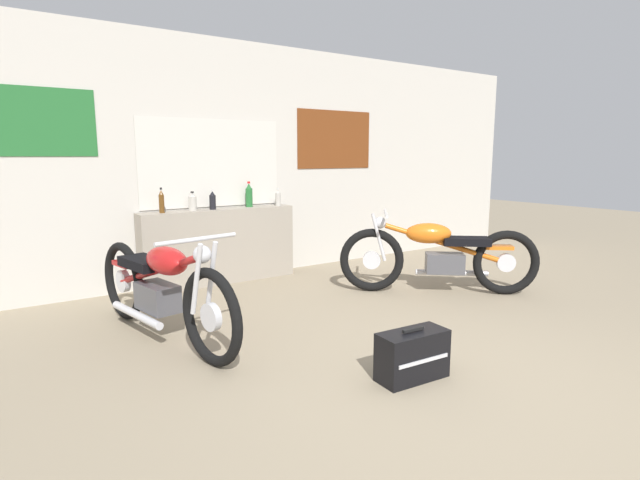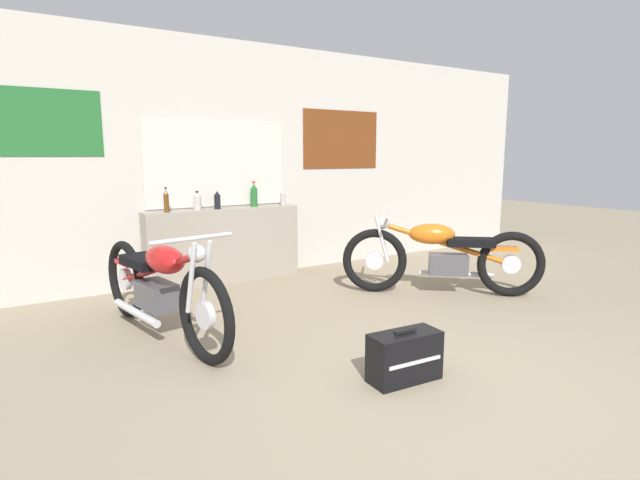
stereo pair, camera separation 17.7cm
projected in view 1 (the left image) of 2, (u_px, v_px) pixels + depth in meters
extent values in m
plane|color=gray|center=(469.00, 394.00, 3.12)|extent=(24.00, 24.00, 0.00)
cube|color=beige|center=(223.00, 162.00, 5.90)|extent=(10.00, 0.06, 2.80)
cube|color=silver|center=(212.00, 163.00, 5.78)|extent=(1.64, 0.01, 0.95)
cube|color=beige|center=(212.00, 163.00, 5.78)|extent=(1.70, 0.01, 1.01)
cube|color=brown|center=(335.00, 140.00, 6.71)|extent=(1.18, 0.01, 0.76)
cube|color=#23662D|center=(34.00, 122.00, 4.73)|extent=(1.09, 0.01, 0.65)
cube|color=gray|center=(220.00, 246.00, 5.83)|extent=(1.83, 0.28, 0.87)
cylinder|color=#5B3814|center=(162.00, 204.00, 5.35)|extent=(0.06, 0.06, 0.20)
cone|color=#5B3814|center=(161.00, 192.00, 5.33)|extent=(0.05, 0.05, 0.05)
cylinder|color=black|center=(161.00, 189.00, 5.32)|extent=(0.02, 0.02, 0.02)
cylinder|color=#B7B2A8|center=(193.00, 204.00, 5.60)|extent=(0.09, 0.09, 0.15)
cone|color=#B7B2A8|center=(192.00, 195.00, 5.59)|extent=(0.08, 0.08, 0.04)
cylinder|color=black|center=(192.00, 192.00, 5.58)|extent=(0.04, 0.04, 0.02)
cylinder|color=black|center=(213.00, 202.00, 5.70)|extent=(0.07, 0.07, 0.16)
cone|color=black|center=(212.00, 193.00, 5.69)|extent=(0.06, 0.06, 0.05)
cylinder|color=silver|center=(212.00, 190.00, 5.68)|extent=(0.03, 0.03, 0.02)
cylinder|color=#23662D|center=(249.00, 198.00, 6.00)|extent=(0.08, 0.08, 0.22)
cone|color=#23662D|center=(249.00, 186.00, 5.97)|extent=(0.07, 0.07, 0.06)
cylinder|color=red|center=(249.00, 182.00, 5.97)|extent=(0.03, 0.03, 0.02)
cylinder|color=#B7B2A8|center=(278.00, 199.00, 6.14)|extent=(0.07, 0.07, 0.16)
cone|color=#B7B2A8|center=(278.00, 191.00, 6.12)|extent=(0.06, 0.06, 0.04)
cylinder|color=silver|center=(278.00, 189.00, 6.11)|extent=(0.03, 0.03, 0.02)
torus|color=black|center=(211.00, 317.00, 3.51)|extent=(0.20, 0.71, 0.71)
cylinder|color=silver|center=(211.00, 317.00, 3.51)|extent=(0.09, 0.21, 0.20)
torus|color=black|center=(123.00, 281.00, 4.52)|extent=(0.20, 0.71, 0.71)
cylinder|color=silver|center=(123.00, 281.00, 4.52)|extent=(0.09, 0.21, 0.20)
cube|color=#4C4C51|center=(158.00, 297.00, 4.07)|extent=(0.29, 0.44, 0.22)
cylinder|color=#B21919|center=(156.00, 271.00, 4.03)|extent=(0.29, 1.31, 0.46)
ellipsoid|color=#B21919|center=(167.00, 261.00, 3.88)|extent=(0.32, 0.53, 0.22)
cube|color=black|center=(144.00, 263.00, 4.18)|extent=(0.32, 0.53, 0.08)
cube|color=#B21919|center=(126.00, 264.00, 4.43)|extent=(0.19, 0.31, 0.04)
cylinder|color=silver|center=(211.00, 277.00, 3.55)|extent=(0.07, 0.18, 0.53)
cylinder|color=silver|center=(197.00, 280.00, 3.47)|extent=(0.07, 0.18, 0.53)
cylinder|color=silver|center=(197.00, 239.00, 3.52)|extent=(0.64, 0.15, 0.03)
sphere|color=silver|center=(202.00, 254.00, 3.49)|extent=(0.13, 0.13, 0.13)
cylinder|color=silver|center=(137.00, 315.00, 4.06)|extent=(0.21, 0.79, 0.06)
torus|color=black|center=(372.00, 260.00, 5.45)|extent=(0.59, 0.51, 0.70)
cylinder|color=silver|center=(372.00, 260.00, 5.45)|extent=(0.19, 0.17, 0.19)
torus|color=black|center=(506.00, 263.00, 5.32)|extent=(0.59, 0.51, 0.70)
cylinder|color=silver|center=(506.00, 263.00, 5.32)|extent=(0.19, 0.17, 0.19)
cube|color=#4C4C51|center=(445.00, 263.00, 5.38)|extent=(0.45, 0.42, 0.21)
cylinder|color=orange|center=(445.00, 244.00, 5.35)|extent=(1.04, 0.87, 0.44)
ellipsoid|color=orange|center=(428.00, 233.00, 5.34)|extent=(0.53, 0.49, 0.22)
cube|color=black|center=(466.00, 241.00, 5.32)|extent=(0.53, 0.49, 0.08)
cube|color=orange|center=(499.00, 247.00, 5.30)|extent=(0.31, 0.29, 0.04)
cylinder|color=silver|center=(379.00, 238.00, 5.34)|extent=(0.16, 0.14, 0.50)
cylinder|color=silver|center=(379.00, 236.00, 5.46)|extent=(0.16, 0.14, 0.50)
cylinder|color=silver|center=(386.00, 213.00, 5.35)|extent=(0.43, 0.51, 0.03)
sphere|color=silver|center=(380.00, 223.00, 5.37)|extent=(0.13, 0.13, 0.13)
cylinder|color=silver|center=(451.00, 273.00, 5.53)|extent=(0.65, 0.55, 0.06)
cube|color=black|center=(412.00, 355.00, 3.32)|extent=(0.50, 0.25, 0.33)
cube|color=silver|center=(424.00, 361.00, 3.22)|extent=(0.41, 0.03, 0.02)
cube|color=black|center=(413.00, 330.00, 3.29)|extent=(0.17, 0.03, 0.02)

